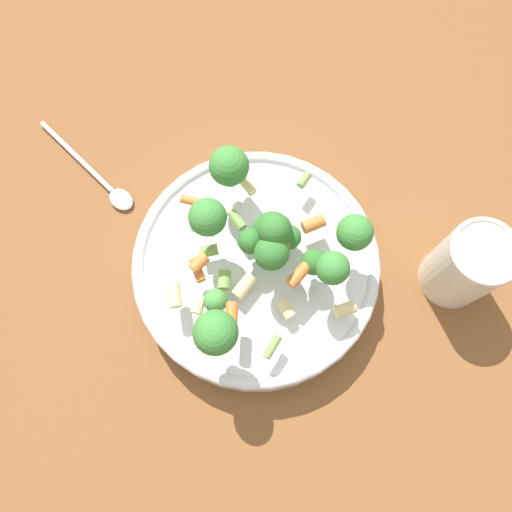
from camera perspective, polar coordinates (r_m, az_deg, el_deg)
The scene contains 5 objects.
ground_plane at distance 0.63m, azimuth 0.00°, elevation -1.98°, with size 3.00×3.00×0.00m, color brown.
bowl at distance 0.60m, azimuth 0.00°, elevation -1.22°, with size 0.29×0.29×0.05m.
pasta_salad at distance 0.52m, azimuth 0.65°, elevation 1.38°, with size 0.22×0.22×0.10m.
cup at distance 0.62m, azimuth 22.95°, elevation -0.99°, with size 0.08×0.08×0.11m.
spoon at distance 0.70m, azimuth -17.27°, elevation 8.26°, with size 0.07×0.18×0.01m.
Camera 1 is at (0.08, 0.15, 0.60)m, focal length 35.00 mm.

